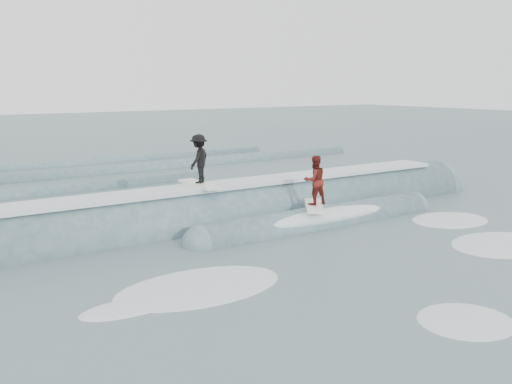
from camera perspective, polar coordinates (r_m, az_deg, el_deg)
ground at (r=15.54m, az=9.73°, el=-6.70°), size 160.00×160.00×0.00m
breaking_wave at (r=19.74m, az=-0.51°, el=-2.64°), size 22.88×4.03×2.49m
surfer_black at (r=18.69m, az=-5.73°, el=3.08°), size 1.18×2.01×1.70m
surfer_red at (r=18.70m, az=5.88°, el=0.86°), size 1.62×1.94×1.71m
whitewater at (r=15.75m, az=13.78°, el=-6.62°), size 14.39×7.38×0.10m
far_swells at (r=30.35m, az=-14.45°, el=1.72°), size 34.78×8.65×0.80m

